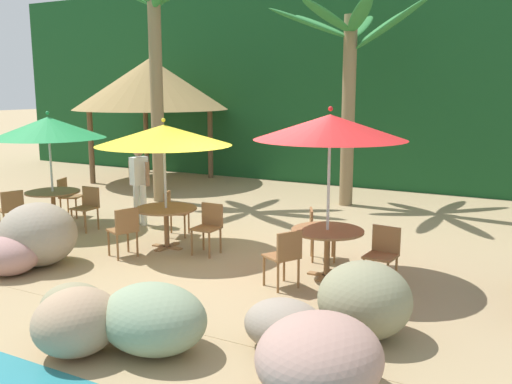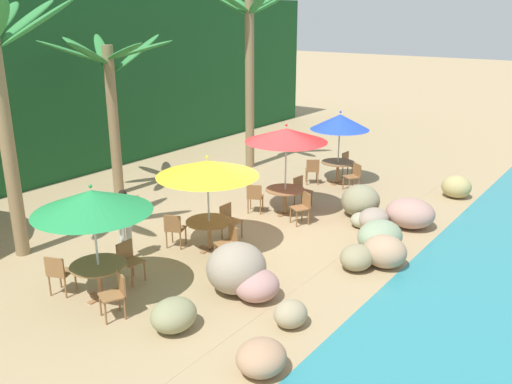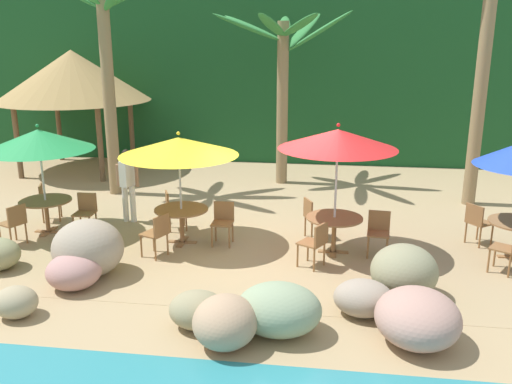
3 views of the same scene
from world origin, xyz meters
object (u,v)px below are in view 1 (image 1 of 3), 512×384
Objects in this scene: chair_red_left at (285,254)px; palapa_hut at (150,84)px; chair_green_inland at (67,194)px; umbrella_red at (330,127)px; dining_table_yellow at (166,215)px; chair_red_seaward at (383,252)px; palm_tree_second at (349,62)px; waiter_in_white at (139,179)px; umbrella_yellow at (164,135)px; chair_yellow_left at (125,228)px; umbrella_green at (48,128)px; chair_green_seaward at (88,205)px; dining_table_red at (327,238)px; palm_tree_nearest at (155,39)px; chair_yellow_inland at (173,210)px; chair_yellow_seaward at (209,225)px; chair_green_left at (12,208)px; chair_red_inland at (318,230)px; dining_table_green at (53,197)px.

chair_red_left is 10.56m from palapa_hut.
chair_green_inland is 0.34× the size of umbrella_red.
palapa_hut is (-4.96, 5.87, 2.34)m from dining_table_yellow.
palm_tree_second is (-2.39, 5.24, 2.93)m from chair_red_seaward.
umbrella_red is at bearing -15.12° from waiter_in_white.
palm_tree_second is at bearing 39.76° from chair_green_inland.
waiter_in_white is at bearing 164.88° from umbrella_red.
chair_yellow_left is (-0.26, -0.82, -1.52)m from umbrella_yellow.
umbrella_green is 2.74× the size of chair_green_seaward.
dining_table_red is at bearing -36.55° from palapa_hut.
umbrella_green is 3.07m from umbrella_yellow.
chair_green_inland is 1.97m from waiter_in_white.
chair_yellow_inland is at bearing -48.25° from palm_tree_nearest.
palm_tree_nearest reaches higher than chair_yellow_seaward.
umbrella_red is 5.60m from palm_tree_second.
chair_green_left is 6.11m from chair_red_inland.
chair_yellow_seaward reaches higher than dining_table_yellow.
waiter_in_white is at bearing 123.49° from chair_yellow_left.
chair_green_seaward is 0.15× the size of palm_tree_nearest.
chair_red_seaward is (6.18, -0.41, 0.00)m from chair_green_seaward.
chair_red_seaward is (3.11, -0.18, 0.00)m from chair_yellow_seaward.
chair_yellow_left is 1.00× the size of chair_red_left.
dining_table_green is at bearing 177.09° from dining_table_red.
palm_tree_nearest reaches higher than dining_table_yellow.
palapa_hut is (-6.53, 0.72, -0.49)m from palm_tree_second.
chair_yellow_seaward is 0.79× the size of dining_table_red.
chair_yellow_inland is 3.62m from dining_table_red.
dining_table_red is (3.11, -0.11, 0.00)m from dining_table_yellow.
chair_green_left is 0.34× the size of umbrella_red.
dining_table_yellow is at bearing -15.49° from chair_green_inland.
umbrella_green reaches higher than chair_green_seaward.
chair_green_inland is at bearing 170.74° from umbrella_red.
chair_red_left is (6.23, -1.86, 0.00)m from chair_green_inland.
umbrella_green is at bearing -133.15° from palm_tree_second.
palapa_hut is (-1.89, 5.67, 2.34)m from dining_table_green.
chair_green_seaward reaches higher than dining_table_yellow.
chair_yellow_left is 0.79× the size of dining_table_red.
chair_red_inland is at bearing 26.17° from chair_yellow_left.
palm_tree_nearest reaches higher than dining_table_green.
umbrella_red reaches higher than chair_green_left.
palm_tree_second is (3.79, 4.83, 2.93)m from chair_green_seaward.
chair_green_inland is 4.40m from chair_yellow_seaward.
chair_red_inland is at bearing 16.38° from chair_yellow_seaward.
chair_green_seaward is at bearing -128.44° from waiter_in_white.
chair_red_left reaches higher than dining_table_yellow.
chair_green_inland is (-0.40, 0.76, -1.54)m from umbrella_green.
chair_green_seaward is 4.89m from chair_red_inland.
dining_table_green is at bearing 169.33° from chair_red_left.
chair_green_inland is 1.00× the size of chair_green_left.
dining_table_red is (6.57, -1.07, 0.10)m from chair_green_inland.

